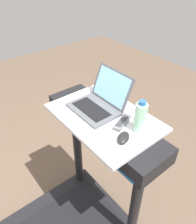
{
  "coord_description": "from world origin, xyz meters",
  "views": [
    {
      "loc": [
        0.81,
        -0.0,
        1.94
      ],
      "look_at": [
        0.0,
        0.65,
        1.17
      ],
      "focal_mm": 35.18,
      "sensor_mm": 36.0,
      "label": 1
    }
  ],
  "objects_px": {
    "laptop": "(100,101)",
    "water_bottle": "(141,117)",
    "computer_mouse": "(124,137)",
    "tv_remote": "(123,122)"
  },
  "relations": [
    {
      "from": "computer_mouse",
      "to": "tv_remote",
      "type": "bearing_deg",
      "value": 108.99
    },
    {
      "from": "computer_mouse",
      "to": "water_bottle",
      "type": "distance_m",
      "value": 0.14
    },
    {
      "from": "water_bottle",
      "to": "computer_mouse",
      "type": "bearing_deg",
      "value": -88.23
    },
    {
      "from": "tv_remote",
      "to": "laptop",
      "type": "bearing_deg",
      "value": -179.09
    },
    {
      "from": "computer_mouse",
      "to": "water_bottle",
      "type": "xyz_separation_m",
      "value": [
        -0.0,
        0.12,
        0.07
      ]
    },
    {
      "from": "computer_mouse",
      "to": "water_bottle",
      "type": "height_order",
      "value": "water_bottle"
    },
    {
      "from": "computer_mouse",
      "to": "laptop",
      "type": "bearing_deg",
      "value": 134.67
    },
    {
      "from": "laptop",
      "to": "water_bottle",
      "type": "bearing_deg",
      "value": 7.92
    },
    {
      "from": "computer_mouse",
      "to": "water_bottle",
      "type": "bearing_deg",
      "value": 62.14
    },
    {
      "from": "laptop",
      "to": "computer_mouse",
      "type": "height_order",
      "value": "laptop"
    }
  ]
}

